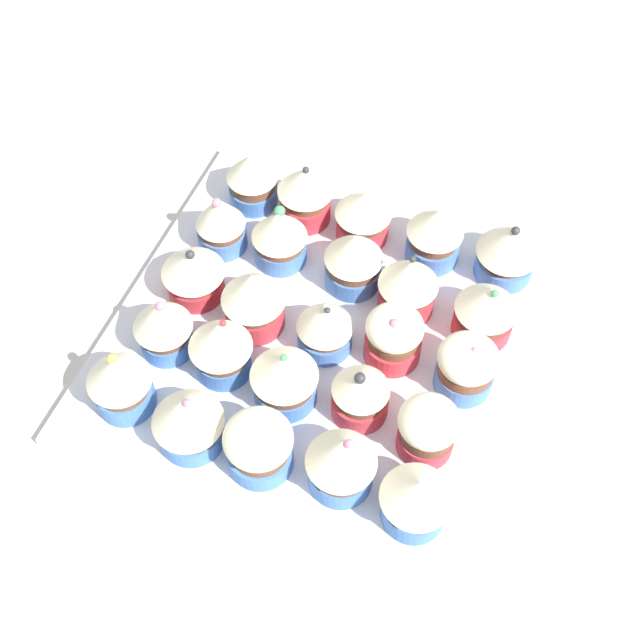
{
  "coord_description": "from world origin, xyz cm",
  "views": [
    {
      "loc": [
        -44.13,
        -17.44,
        74.08
      ],
      "look_at": [
        0.0,
        0.0,
        4.2
      ],
      "focal_mm": 47.98,
      "sensor_mm": 36.0,
      "label": 1
    }
  ],
  "objects_px": {
    "cupcake_13": "(354,259)",
    "cupcake_21": "(163,325)",
    "cupcake_2": "(467,364)",
    "cupcake_9": "(435,234)",
    "cupcake_1": "(428,428)",
    "cupcake_22": "(193,272)",
    "cupcake_19": "(305,193)",
    "cupcake_8": "(408,285)",
    "cupcake_11": "(284,378)",
    "cupcake_18": "(279,235)",
    "cupcake_0": "(416,499)",
    "cupcake_4": "(508,249)",
    "cupcake_7": "(394,336)",
    "cupcake_6": "(361,392)",
    "cupcake_17": "(253,299)",
    "cupcake_10": "(264,447)",
    "cupcake_20": "(120,381)",
    "cupcake_3": "(486,310)",
    "cupcake_15": "(188,419)",
    "cupcake_23": "(220,222)",
    "cupcake_16": "(221,347)",
    "baking_tray": "(320,340)",
    "cupcake_14": "(363,215)",
    "cupcake_24": "(252,178)",
    "cupcake_5": "(341,461)"
  },
  "relations": [
    {
      "from": "cupcake_8",
      "to": "cupcake_9",
      "type": "relative_size",
      "value": 1.04
    },
    {
      "from": "cupcake_17",
      "to": "cupcake_23",
      "type": "height_order",
      "value": "same"
    },
    {
      "from": "cupcake_10",
      "to": "cupcake_11",
      "type": "xyz_separation_m",
      "value": [
        0.07,
        0.01,
        0.0
      ]
    },
    {
      "from": "cupcake_24",
      "to": "cupcake_19",
      "type": "bearing_deg",
      "value": -91.26
    },
    {
      "from": "cupcake_15",
      "to": "cupcake_18",
      "type": "height_order",
      "value": "cupcake_15"
    },
    {
      "from": "cupcake_14",
      "to": "cupcake_8",
      "type": "bearing_deg",
      "value": -135.2
    },
    {
      "from": "cupcake_3",
      "to": "cupcake_4",
      "type": "distance_m",
      "value": 0.08
    },
    {
      "from": "cupcake_1",
      "to": "cupcake_9",
      "type": "relative_size",
      "value": 0.91
    },
    {
      "from": "cupcake_7",
      "to": "cupcake_15",
      "type": "height_order",
      "value": "cupcake_15"
    },
    {
      "from": "cupcake_19",
      "to": "cupcake_15",
      "type": "bearing_deg",
      "value": -179.15
    },
    {
      "from": "cupcake_16",
      "to": "cupcake_17",
      "type": "relative_size",
      "value": 0.99
    },
    {
      "from": "cupcake_13",
      "to": "cupcake_10",
      "type": "bearing_deg",
      "value": 179.59
    },
    {
      "from": "cupcake_20",
      "to": "cupcake_23",
      "type": "relative_size",
      "value": 1.02
    },
    {
      "from": "cupcake_13",
      "to": "cupcake_21",
      "type": "bearing_deg",
      "value": 135.37
    },
    {
      "from": "cupcake_8",
      "to": "cupcake_11",
      "type": "xyz_separation_m",
      "value": [
        -0.14,
        0.07,
        -0.0
      ]
    },
    {
      "from": "cupcake_16",
      "to": "cupcake_1",
      "type": "bearing_deg",
      "value": -92.1
    },
    {
      "from": "cupcake_9",
      "to": "cupcake_23",
      "type": "distance_m",
      "value": 0.23
    },
    {
      "from": "cupcake_7",
      "to": "cupcake_14",
      "type": "relative_size",
      "value": 1.09
    },
    {
      "from": "cupcake_0",
      "to": "cupcake_11",
      "type": "bearing_deg",
      "value": 65.56
    },
    {
      "from": "cupcake_22",
      "to": "cupcake_19",
      "type": "bearing_deg",
      "value": -26.19
    },
    {
      "from": "cupcake_9",
      "to": "cupcake_10",
      "type": "bearing_deg",
      "value": 166.51
    },
    {
      "from": "cupcake_16",
      "to": "cupcake_9",
      "type": "bearing_deg",
      "value": -35.24
    },
    {
      "from": "cupcake_21",
      "to": "cupcake_1",
      "type": "bearing_deg",
      "value": -92.07
    },
    {
      "from": "cupcake_22",
      "to": "cupcake_23",
      "type": "xyz_separation_m",
      "value": [
        0.07,
        0.0,
        0.0
      ]
    },
    {
      "from": "cupcake_8",
      "to": "cupcake_20",
      "type": "distance_m",
      "value": 0.3
    },
    {
      "from": "cupcake_11",
      "to": "cupcake_17",
      "type": "relative_size",
      "value": 0.93
    },
    {
      "from": "cupcake_23",
      "to": "cupcake_19",
      "type": "bearing_deg",
      "value": -45.18
    },
    {
      "from": "cupcake_3",
      "to": "cupcake_20",
      "type": "bearing_deg",
      "value": 124.91
    },
    {
      "from": "cupcake_8",
      "to": "cupcake_11",
      "type": "height_order",
      "value": "cupcake_8"
    },
    {
      "from": "cupcake_17",
      "to": "cupcake_18",
      "type": "xyz_separation_m",
      "value": [
        0.09,
        0.01,
        -0.0
      ]
    },
    {
      "from": "cupcake_22",
      "to": "cupcake_13",
      "type": "bearing_deg",
      "value": -63.61
    },
    {
      "from": "cupcake_9",
      "to": "cupcake_16",
      "type": "distance_m",
      "value": 0.26
    },
    {
      "from": "cupcake_3",
      "to": "cupcake_11",
      "type": "distance_m",
      "value": 0.21
    },
    {
      "from": "baking_tray",
      "to": "cupcake_13",
      "type": "relative_size",
      "value": 5.66
    },
    {
      "from": "cupcake_2",
      "to": "cupcake_18",
      "type": "relative_size",
      "value": 0.87
    },
    {
      "from": "cupcake_2",
      "to": "cupcake_17",
      "type": "xyz_separation_m",
      "value": [
        -0.01,
        0.22,
        0.01
      ]
    },
    {
      "from": "cupcake_2",
      "to": "cupcake_9",
      "type": "xyz_separation_m",
      "value": [
        0.14,
        0.08,
        0.01
      ]
    },
    {
      "from": "baking_tray",
      "to": "cupcake_15",
      "type": "bearing_deg",
      "value": 155.27
    },
    {
      "from": "cupcake_2",
      "to": "cupcake_5",
      "type": "relative_size",
      "value": 0.82
    },
    {
      "from": "baking_tray",
      "to": "cupcake_8",
      "type": "bearing_deg",
      "value": -46.06
    },
    {
      "from": "cupcake_17",
      "to": "cupcake_22",
      "type": "bearing_deg",
      "value": 80.33
    },
    {
      "from": "cupcake_2",
      "to": "cupcake_20",
      "type": "relative_size",
      "value": 0.84
    },
    {
      "from": "cupcake_20",
      "to": "cupcake_16",
      "type": "bearing_deg",
      "value": -45.73
    },
    {
      "from": "cupcake_20",
      "to": "cupcake_1",
      "type": "bearing_deg",
      "value": -77.67
    },
    {
      "from": "cupcake_6",
      "to": "cupcake_17",
      "type": "bearing_deg",
      "value": 66.86
    },
    {
      "from": "cupcake_21",
      "to": "cupcake_2",
      "type": "bearing_deg",
      "value": -76.2
    },
    {
      "from": "cupcake_6",
      "to": "cupcake_23",
      "type": "xyz_separation_m",
      "value": [
        0.14,
        0.21,
        0.0
      ]
    },
    {
      "from": "cupcake_0",
      "to": "cupcake_14",
      "type": "distance_m",
      "value": 0.33
    },
    {
      "from": "cupcake_1",
      "to": "cupcake_5",
      "type": "bearing_deg",
      "value": 135.38
    },
    {
      "from": "cupcake_4",
      "to": "cupcake_7",
      "type": "height_order",
      "value": "cupcake_4"
    }
  ]
}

